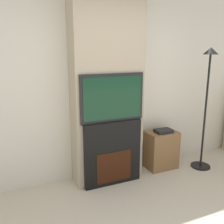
% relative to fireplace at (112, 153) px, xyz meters
% --- Properties ---
extents(wall_back, '(6.00, 0.06, 2.70)m').
position_rel_fireplace_xyz_m(wall_back, '(0.00, 0.38, 0.90)').
color(wall_back, silver).
rests_on(wall_back, ground_plane).
extents(chimney_breast, '(0.96, 0.35, 2.70)m').
position_rel_fireplace_xyz_m(chimney_breast, '(0.00, 0.18, 0.90)').
color(chimney_breast, tan).
rests_on(chimney_breast, ground_plane).
extents(fireplace, '(0.81, 0.15, 0.90)m').
position_rel_fireplace_xyz_m(fireplace, '(0.00, 0.00, 0.00)').
color(fireplace, black).
rests_on(fireplace, ground_plane).
extents(television, '(0.88, 0.07, 0.63)m').
position_rel_fireplace_xyz_m(television, '(0.00, -0.00, 0.77)').
color(television, black).
rests_on(television, fireplace).
extents(floor_lamp, '(0.30, 0.30, 1.86)m').
position_rel_fireplace_xyz_m(floor_lamp, '(1.50, -0.12, 0.72)').
color(floor_lamp, black).
rests_on(floor_lamp, ground_plane).
extents(media_stand, '(0.47, 0.32, 0.64)m').
position_rel_fireplace_xyz_m(media_stand, '(0.91, 0.13, -0.14)').
color(media_stand, brown).
rests_on(media_stand, ground_plane).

